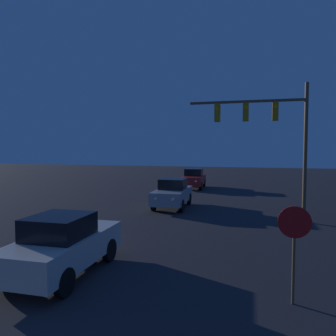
{
  "coord_description": "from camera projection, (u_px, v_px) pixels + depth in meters",
  "views": [
    {
      "loc": [
        3.33,
        -1.16,
        3.57
      ],
      "look_at": [
        0.0,
        11.16,
        2.78
      ],
      "focal_mm": 35.0,
      "sensor_mm": 36.0,
      "label": 1
    }
  ],
  "objects": [
    {
      "name": "car_far",
      "position": [
        194.0,
        178.0,
        28.99
      ],
      "size": [
        1.94,
        4.28,
        1.71
      ],
      "rotation": [
        0.0,
        0.0,
        3.19
      ],
      "color": "#B21E1E",
      "rests_on": "ground_plane"
    },
    {
      "name": "traffic_signal_mast",
      "position": [
        270.0,
        127.0,
        15.82
      ],
      "size": [
        5.63,
        0.3,
        6.63
      ],
      "color": "brown",
      "rests_on": "ground_plane"
    },
    {
      "name": "car_mid",
      "position": [
        172.0,
        193.0,
        19.56
      ],
      "size": [
        1.91,
        4.27,
        1.71
      ],
      "rotation": [
        0.0,
        0.0,
        3.18
      ],
      "color": "#99999E",
      "rests_on": "ground_plane"
    },
    {
      "name": "stop_sign",
      "position": [
        294.0,
        236.0,
        7.37
      ],
      "size": [
        0.73,
        0.07,
        2.26
      ],
      "color": "brown",
      "rests_on": "ground_plane"
    },
    {
      "name": "car_near",
      "position": [
        63.0,
        245.0,
        9.19
      ],
      "size": [
        1.85,
        4.25,
        1.71
      ],
      "rotation": [
        0.0,
        0.0,
        0.02
      ],
      "color": "beige",
      "rests_on": "ground_plane"
    }
  ]
}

